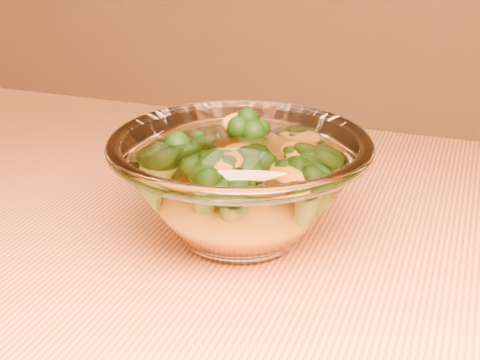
{
  "coord_description": "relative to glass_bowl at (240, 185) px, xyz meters",
  "views": [
    {
      "loc": [
        0.12,
        -0.37,
        1.01
      ],
      "look_at": [
        -0.05,
        0.09,
        0.8
      ],
      "focal_mm": 50.0,
      "sensor_mm": 36.0,
      "label": 1
    }
  ],
  "objects": [
    {
      "name": "glass_bowl",
      "position": [
        0.0,
        0.0,
        0.0
      ],
      "size": [
        0.21,
        0.21,
        0.09
      ],
      "color": "white",
      "rests_on": "table"
    },
    {
      "name": "cheese_sauce",
      "position": [
        0.0,
        0.0,
        -0.02
      ],
      "size": [
        0.11,
        0.11,
        0.03
      ],
      "primitive_type": "ellipsoid",
      "color": "orange",
      "rests_on": "glass_bowl"
    },
    {
      "name": "broccoli_heap",
      "position": [
        -0.01,
        0.01,
        0.01
      ],
      "size": [
        0.15,
        0.13,
        0.07
      ],
      "color": "black",
      "rests_on": "cheese_sauce"
    }
  ]
}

